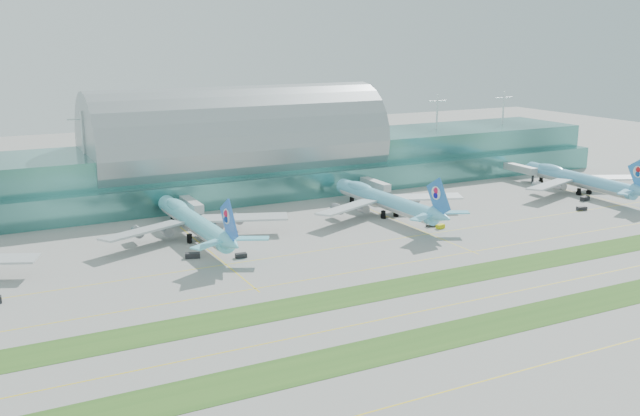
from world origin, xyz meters
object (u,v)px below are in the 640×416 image
terminal (238,158)px  airliner_d (578,178)px  airliner_b (193,220)px  airliner_c (384,199)px

terminal → airliner_d: bearing=-27.9°
airliner_d → airliner_b: bearing=-179.8°
airliner_d → terminal: bearing=154.5°
terminal → airliner_b: size_ratio=4.86×
airliner_b → airliner_c: airliner_b is taller
airliner_b → airliner_c: 69.82m
airliner_b → airliner_d: 160.63m
airliner_b → airliner_d: size_ratio=1.01×
airliner_b → airliner_d: (160.52, -6.11, -0.07)m
terminal → airliner_b: bearing=-122.5°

